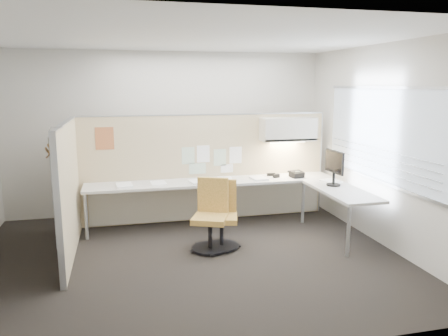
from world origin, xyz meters
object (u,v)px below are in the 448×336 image
object	(u,v)px
monitor	(334,166)
phone	(296,174)
desk	(235,189)
chair_left	(222,217)
chair_right	(211,217)

from	to	relation	value
monitor	phone	distance (m)	0.80
monitor	phone	world-z (taller)	monitor
desk	phone	distance (m)	1.08
chair_left	chair_right	size ratio (longest dim) A/B	0.95
chair_right	monitor	distance (m)	2.05
chair_right	monitor	bearing A→B (deg)	30.34
chair_left	chair_right	xyz separation A→B (m)	(-0.16, -0.06, 0.02)
desk	chair_right	bearing A→B (deg)	-123.43
monitor	chair_left	bearing A→B (deg)	94.33
chair_right	monitor	size ratio (longest dim) A/B	1.81
chair_left	chair_right	world-z (taller)	chair_right
phone	chair_left	bearing A→B (deg)	-161.27
desk	phone	world-z (taller)	phone
desk	chair_right	size ratio (longest dim) A/B	4.16
chair_left	monitor	distance (m)	1.90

